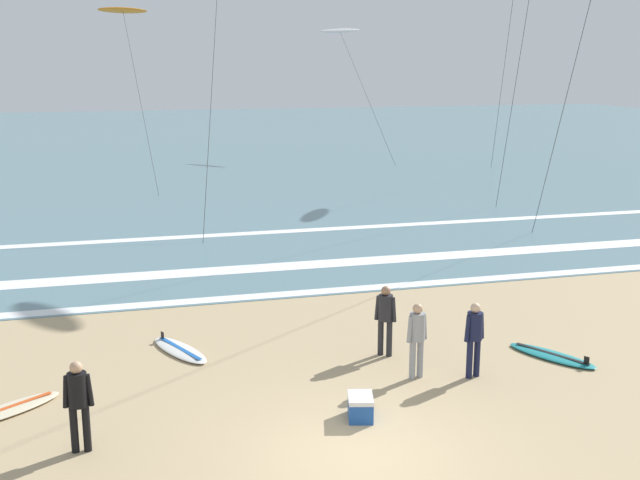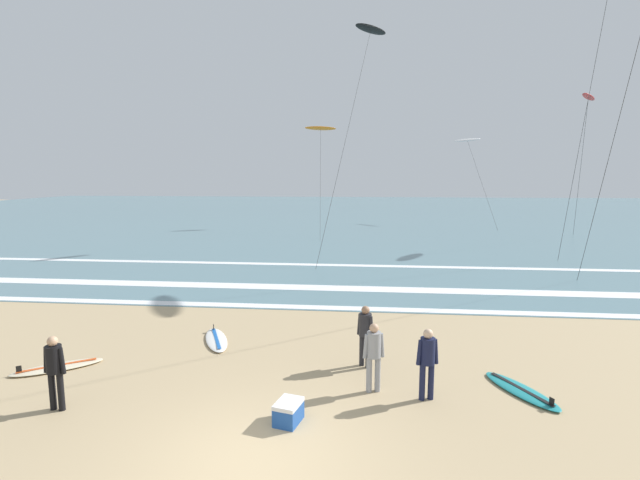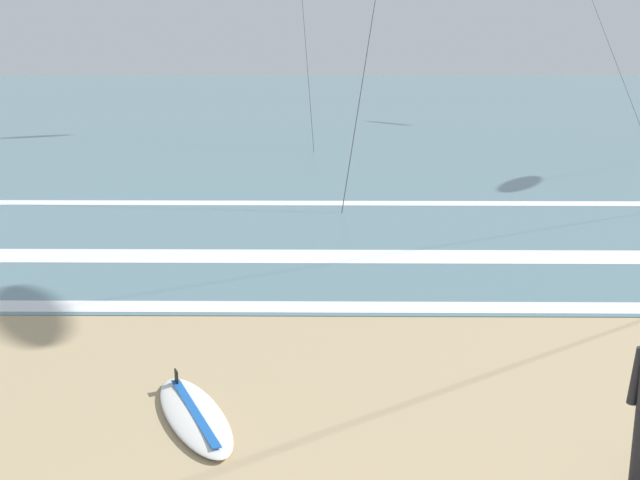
# 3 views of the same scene
# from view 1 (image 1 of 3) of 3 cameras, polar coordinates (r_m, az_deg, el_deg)

# --- Properties ---
(ground_plane) EXTENTS (160.00, 160.00, 0.00)m
(ground_plane) POSITION_cam_1_polar(r_m,az_deg,el_deg) (13.52, 2.89, -15.33)
(ground_plane) COLOR tan
(ocean_surface) EXTENTS (140.00, 90.00, 0.01)m
(ocean_surface) POSITION_cam_1_polar(r_m,az_deg,el_deg) (65.68, -11.79, 6.94)
(ocean_surface) COLOR slate
(ocean_surface) RESTS_ON ground
(wave_foam_shoreline) EXTENTS (51.28, 0.53, 0.01)m
(wave_foam_shoreline) POSITION_cam_1_polar(r_m,az_deg,el_deg) (21.81, -6.67, -4.24)
(wave_foam_shoreline) COLOR white
(wave_foam_shoreline) RESTS_ON ocean_surface
(wave_foam_mid_break) EXTENTS (55.83, 0.99, 0.01)m
(wave_foam_mid_break) POSITION_cam_1_polar(r_m,az_deg,el_deg) (25.11, -1.90, -1.89)
(wave_foam_mid_break) COLOR white
(wave_foam_mid_break) RESTS_ON ocean_surface
(wave_foam_outer_break) EXTENTS (44.83, 0.60, 0.01)m
(wave_foam_outer_break) POSITION_cam_1_polar(r_m,az_deg,el_deg) (29.80, -7.14, 0.37)
(wave_foam_outer_break) COLOR white
(wave_foam_outer_break) RESTS_ON ocean_surface
(surfer_mid_group) EXTENTS (0.51, 0.32, 1.60)m
(surfer_mid_group) POSITION_cam_1_polar(r_m,az_deg,el_deg) (13.78, -17.17, -10.92)
(surfer_mid_group) COLOR black
(surfer_mid_group) RESTS_ON ground
(surfer_background_far) EXTENTS (0.46, 0.38, 1.60)m
(surfer_background_far) POSITION_cam_1_polar(r_m,az_deg,el_deg) (17.38, 4.78, -5.40)
(surfer_background_far) COLOR #232328
(surfer_background_far) RESTS_ON ground
(surfer_foreground_main) EXTENTS (0.51, 0.32, 1.60)m
(surfer_foreground_main) POSITION_cam_1_polar(r_m,az_deg,el_deg) (16.46, 11.15, -6.65)
(surfer_foreground_main) COLOR #141938
(surfer_foreground_main) RESTS_ON ground
(surfer_left_near) EXTENTS (0.51, 0.32, 1.60)m
(surfer_left_near) POSITION_cam_1_polar(r_m,az_deg,el_deg) (16.23, 7.06, -6.78)
(surfer_left_near) COLOR gray
(surfer_left_near) RESTS_ON ground
(surfboard_right_spare) EXTENTS (1.53, 2.13, 0.25)m
(surfboard_right_spare) POSITION_cam_1_polar(r_m,az_deg,el_deg) (18.23, 16.50, -8.05)
(surfboard_right_spare) COLOR teal
(surfboard_right_spare) RESTS_ON ground
(surfboard_foreground_flat) EXTENTS (2.06, 1.70, 0.25)m
(surfboard_foreground_flat) POSITION_cam_1_polar(r_m,az_deg,el_deg) (16.04, -21.73, -11.39)
(surfboard_foreground_flat) COLOR beige
(surfboard_foreground_flat) RESTS_ON ground
(surfboard_left_pile) EXTENTS (1.40, 2.16, 0.25)m
(surfboard_left_pile) POSITION_cam_1_polar(r_m,az_deg,el_deg) (18.09, -10.15, -7.87)
(surfboard_left_pile) COLOR silver
(surfboard_left_pile) RESTS_ON ground
(kite_orange_low_near) EXTENTS (3.21, 11.54, 9.58)m
(kite_orange_low_near) POSITION_cam_1_polar(r_m,az_deg,el_deg) (49.12, -14.13, 15.82)
(kite_orange_low_near) COLOR orange
(kite_orange_low_near) RESTS_ON ground
(kite_white_far_right) EXTENTS (2.74, 9.76, 8.78)m
(kite_white_far_right) POSITION_cam_1_polar(r_m,az_deg,el_deg) (56.92, 1.45, 14.92)
(kite_white_far_right) COLOR white
(kite_white_far_right) RESTS_ON ground
(cooler_box) EXTENTS (0.59, 0.70, 0.44)m
(cooler_box) POSITION_cam_1_polar(r_m,az_deg,el_deg) (14.65, 2.95, -12.02)
(cooler_box) COLOR #1E4C9E
(cooler_box) RESTS_ON ground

